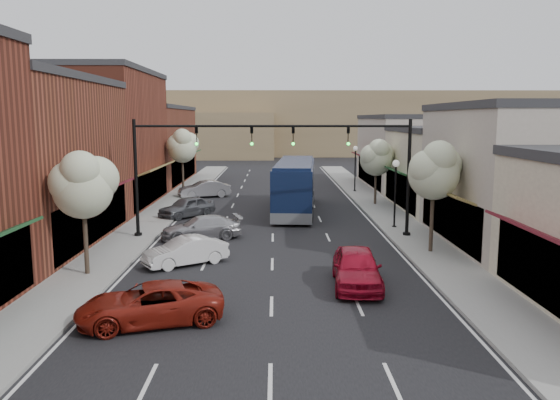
{
  "coord_description": "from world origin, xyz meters",
  "views": [
    {
      "loc": [
        0.13,
        -23.81,
        7.05
      ],
      "look_at": [
        0.44,
        8.46,
        2.2
      ],
      "focal_mm": 35.0,
      "sensor_mm": 36.0,
      "label": 1
    }
  ],
  "objects_px": {
    "lamp_post_near": "(395,183)",
    "red_hatchback": "(357,267)",
    "signal_mast_right": "(369,160)",
    "parked_car_b": "(186,251)",
    "tree_right_near": "(435,169)",
    "tree_left_far": "(183,145)",
    "signal_mast_left": "(176,160)",
    "parked_car_e": "(204,189)",
    "coach_bus": "(295,185)",
    "parked_car_a": "(150,304)",
    "lamp_post_far": "(355,161)",
    "tree_left_near": "(83,184)",
    "parked_car_c": "(201,228)",
    "tree_right_far": "(377,157)",
    "parked_car_d": "(187,207)"
  },
  "relations": [
    {
      "from": "lamp_post_near",
      "to": "red_hatchback",
      "type": "bearing_deg",
      "value": -109.3
    },
    {
      "from": "signal_mast_right",
      "to": "parked_car_b",
      "type": "bearing_deg",
      "value": -148.35
    },
    {
      "from": "tree_right_near",
      "to": "tree_left_far",
      "type": "relative_size",
      "value": 0.97
    },
    {
      "from": "signal_mast_left",
      "to": "parked_car_e",
      "type": "distance_m",
      "value": 17.24
    },
    {
      "from": "coach_bus",
      "to": "red_hatchback",
      "type": "xyz_separation_m",
      "value": [
        1.89,
        -18.79,
        -1.18
      ]
    },
    {
      "from": "tree_right_near",
      "to": "signal_mast_left",
      "type": "bearing_deg",
      "value": 163.81
    },
    {
      "from": "tree_right_near",
      "to": "parked_car_b",
      "type": "distance_m",
      "value": 13.25
    },
    {
      "from": "parked_car_a",
      "to": "signal_mast_left",
      "type": "bearing_deg",
      "value": 169.51
    },
    {
      "from": "parked_car_e",
      "to": "lamp_post_far",
      "type": "bearing_deg",
      "value": 83.55
    },
    {
      "from": "tree_left_near",
      "to": "parked_car_c",
      "type": "bearing_deg",
      "value": 62.31
    },
    {
      "from": "coach_bus",
      "to": "signal_mast_right",
      "type": "bearing_deg",
      "value": -62.32
    },
    {
      "from": "signal_mast_right",
      "to": "red_hatchback",
      "type": "bearing_deg",
      "value": -102.08
    },
    {
      "from": "coach_bus",
      "to": "parked_car_b",
      "type": "distance_m",
      "value": 16.42
    },
    {
      "from": "tree_right_far",
      "to": "red_hatchback",
      "type": "relative_size",
      "value": 1.12
    },
    {
      "from": "red_hatchback",
      "to": "parked_car_e",
      "type": "distance_m",
      "value": 28.12
    },
    {
      "from": "tree_left_near",
      "to": "parked_car_a",
      "type": "xyz_separation_m",
      "value": [
        4.05,
        -5.62,
        -3.53
      ]
    },
    {
      "from": "parked_car_e",
      "to": "tree_left_far",
      "type": "bearing_deg",
      "value": -138.72
    },
    {
      "from": "tree_right_far",
      "to": "coach_bus",
      "type": "bearing_deg",
      "value": -157.75
    },
    {
      "from": "parked_car_d",
      "to": "parked_car_b",
      "type": "bearing_deg",
      "value": -39.4
    },
    {
      "from": "tree_right_near",
      "to": "parked_car_d",
      "type": "xyz_separation_m",
      "value": [
        -14.55,
        10.95,
        -3.71
      ]
    },
    {
      "from": "tree_left_near",
      "to": "red_hatchback",
      "type": "bearing_deg",
      "value": -7.31
    },
    {
      "from": "tree_right_near",
      "to": "tree_right_far",
      "type": "height_order",
      "value": "tree_right_near"
    },
    {
      "from": "tree_left_far",
      "to": "coach_bus",
      "type": "xyz_separation_m",
      "value": [
        9.93,
        -8.73,
        -2.6
      ]
    },
    {
      "from": "red_hatchback",
      "to": "parked_car_e",
      "type": "height_order",
      "value": "red_hatchback"
    },
    {
      "from": "tree_right_far",
      "to": "lamp_post_near",
      "type": "xyz_separation_m",
      "value": [
        -0.55,
        -9.44,
        -0.99
      ]
    },
    {
      "from": "coach_bus",
      "to": "parked_car_a",
      "type": "height_order",
      "value": "coach_bus"
    },
    {
      "from": "lamp_post_near",
      "to": "tree_left_far",
      "type": "bearing_deg",
      "value": 136.11
    },
    {
      "from": "tree_left_far",
      "to": "tree_left_near",
      "type": "bearing_deg",
      "value": -90.0
    },
    {
      "from": "tree_right_near",
      "to": "tree_right_far",
      "type": "relative_size",
      "value": 1.1
    },
    {
      "from": "parked_car_b",
      "to": "tree_left_far",
      "type": "bearing_deg",
      "value": 156.11
    },
    {
      "from": "tree_left_far",
      "to": "signal_mast_right",
      "type": "bearing_deg",
      "value": -52.29
    },
    {
      "from": "tree_right_far",
      "to": "tree_left_near",
      "type": "xyz_separation_m",
      "value": [
        -16.6,
        -20.0,
        0.23
      ]
    },
    {
      "from": "signal_mast_left",
      "to": "red_hatchback",
      "type": "distance_m",
      "value": 13.8
    },
    {
      "from": "tree_right_near",
      "to": "lamp_post_near",
      "type": "relative_size",
      "value": 1.34
    },
    {
      "from": "tree_right_far",
      "to": "lamp_post_far",
      "type": "relative_size",
      "value": 1.22
    },
    {
      "from": "coach_bus",
      "to": "parked_car_e",
      "type": "bearing_deg",
      "value": 140.64
    },
    {
      "from": "lamp_post_near",
      "to": "tree_right_far",
      "type": "bearing_deg",
      "value": 86.69
    },
    {
      "from": "tree_left_near",
      "to": "tree_left_far",
      "type": "distance_m",
      "value": 26.0
    },
    {
      "from": "parked_car_e",
      "to": "lamp_post_near",
      "type": "bearing_deg",
      "value": 25.05
    },
    {
      "from": "signal_mast_right",
      "to": "parked_car_b",
      "type": "distance_m",
      "value": 12.19
    },
    {
      "from": "tree_left_near",
      "to": "red_hatchback",
      "type": "relative_size",
      "value": 1.17
    },
    {
      "from": "parked_car_e",
      "to": "tree_left_near",
      "type": "bearing_deg",
      "value": -24.09
    },
    {
      "from": "tree_right_far",
      "to": "lamp_post_far",
      "type": "xyz_separation_m",
      "value": [
        -0.55,
        8.06,
        -0.99
      ]
    },
    {
      "from": "tree_right_near",
      "to": "tree_left_near",
      "type": "xyz_separation_m",
      "value": [
        -16.6,
        -4.0,
        -0.23
      ]
    },
    {
      "from": "signal_mast_left",
      "to": "tree_left_near",
      "type": "relative_size",
      "value": 1.44
    },
    {
      "from": "signal_mast_left",
      "to": "parked_car_d",
      "type": "bearing_deg",
      "value": 94.8
    },
    {
      "from": "signal_mast_right",
      "to": "parked_car_d",
      "type": "height_order",
      "value": "signal_mast_right"
    },
    {
      "from": "signal_mast_left",
      "to": "parked_car_e",
      "type": "relative_size",
      "value": 1.8
    },
    {
      "from": "lamp_post_far",
      "to": "parked_car_c",
      "type": "height_order",
      "value": "lamp_post_far"
    },
    {
      "from": "red_hatchback",
      "to": "parked_car_d",
      "type": "xyz_separation_m",
      "value": [
        -9.77,
        16.47,
        -0.09
      ]
    }
  ]
}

